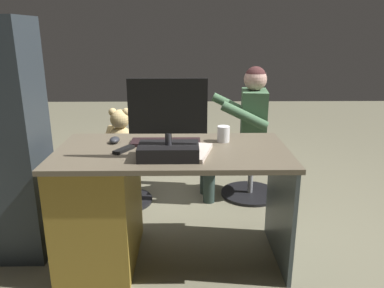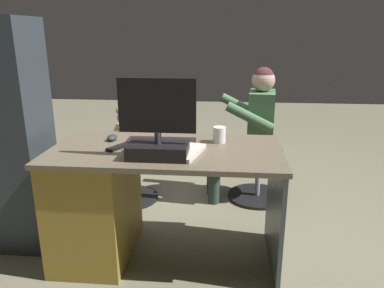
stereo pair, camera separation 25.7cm
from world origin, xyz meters
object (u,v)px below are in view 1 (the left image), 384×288
Objects in this scene: computer_mouse at (115,140)px; visitor_chair at (251,168)px; office_chair_teddy at (123,173)px; monitor at (168,134)px; desk at (116,201)px; tv_remote at (124,150)px; keyboard at (166,142)px; cup at (223,134)px; teddy_bear at (121,132)px; person at (243,123)px.

computer_mouse is 0.19× the size of visitor_chair.
monitor is at bearing 114.12° from office_chair_teddy.
desk is 9.02× the size of tv_remote.
desk is 0.60m from monitor.
keyboard is 2.80× the size of tv_remote.
desk is 0.38m from computer_mouse.
monitor is (-0.33, 0.16, 0.47)m from desk.
cup is 0.28× the size of teddy_bear.
keyboard is at bearing 53.76° from person.
person is (-0.82, -0.95, -0.08)m from tv_remote.
teddy_bear is at bearing -90.00° from office_chair_teddy.
monitor reaches higher than desk.
computer_mouse is at bearing 97.04° from teddy_bear.
desk is 0.82m from office_chair_teddy.
office_chair_teddy is (0.40, -0.69, -0.47)m from keyboard.
person reaches higher than teddy_bear.
cup is at bearing 72.90° from person.
cup reaches higher than computer_mouse.
person is (-0.24, -0.77, -0.12)m from cup.
computer_mouse is 0.64× the size of tv_remote.
teddy_bear is (0.75, -0.67, -0.16)m from cup.
person is at bearing -126.24° from keyboard.
keyboard is (-0.30, -0.11, 0.34)m from desk.
person is at bearing -139.25° from computer_mouse.
desk is 1.22× the size of person.
tv_remote is 0.30× the size of visitor_chair.
visitor_chair is at bearing -141.51° from computer_mouse.
computer_mouse is (0.35, -0.29, -0.12)m from monitor.
computer_mouse is at bearing -84.66° from desk.
monitor reaches higher than computer_mouse.
keyboard is 0.38× the size of person.
keyboard is at bearing -83.63° from monitor.
tv_remote is 0.13× the size of person.
desk is 13.76× the size of cup.
teddy_bear reaches higher than computer_mouse.
monitor is at bearing 154.70° from desk.
office_chair_teddy is (0.08, -0.67, -0.48)m from computer_mouse.
visitor_chair is at bearing -103.15° from tv_remote.
monitor is 0.39× the size of person.
keyboard reaches higher than desk.
desk is 0.77m from cup.
computer_mouse reaches higher than keyboard.
office_chair_teddy is at bearing 6.50° from visitor_chair.
cup is (-0.66, -0.15, 0.38)m from desk.
desk is 0.85m from teddy_bear.
teddy_bear is (0.00, -0.01, 0.35)m from office_chair_teddy.
tv_remote is at bearing 17.13° from cup.
visitor_chair is at bearing -112.68° from cup.
tv_remote reaches higher than visitor_chair.
person is at bearing -134.34° from desk.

